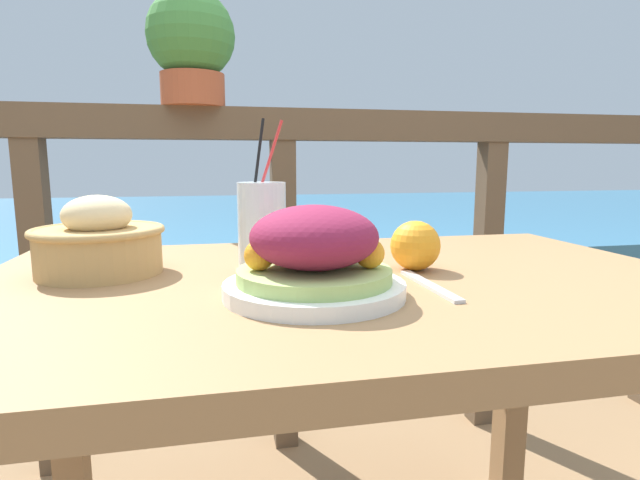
% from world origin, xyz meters
% --- Properties ---
extents(patio_table, '(1.14, 0.74, 0.72)m').
position_xyz_m(patio_table, '(0.00, 0.00, 0.62)').
color(patio_table, '#997047').
rests_on(patio_table, ground_plane).
extents(railing_fence, '(2.80, 0.08, 1.05)m').
position_xyz_m(railing_fence, '(0.00, 0.74, 0.72)').
color(railing_fence, brown).
rests_on(railing_fence, ground_plane).
extents(sea_backdrop, '(12.00, 4.00, 0.51)m').
position_xyz_m(sea_backdrop, '(0.00, 3.24, 0.25)').
color(sea_backdrop, teal).
rests_on(sea_backdrop, ground_plane).
extents(salad_plate, '(0.24, 0.24, 0.12)m').
position_xyz_m(salad_plate, '(-0.07, -0.10, 0.77)').
color(salad_plate, white).
rests_on(salad_plate, patio_table).
extents(drink_glass, '(0.08, 0.08, 0.25)m').
position_xyz_m(drink_glass, '(-0.12, 0.08, 0.79)').
color(drink_glass, silver).
rests_on(drink_glass, patio_table).
extents(bread_basket, '(0.20, 0.20, 0.13)m').
position_xyz_m(bread_basket, '(-0.38, 0.10, 0.77)').
color(bread_basket, tan).
rests_on(bread_basket, patio_table).
extents(potted_plant, '(0.24, 0.24, 0.31)m').
position_xyz_m(potted_plant, '(-0.25, 0.74, 1.22)').
color(potted_plant, '#A34C2D').
rests_on(potted_plant, railing_fence).
extents(knife, '(0.02, 0.18, 0.00)m').
position_xyz_m(knife, '(0.10, -0.09, 0.72)').
color(knife, silver).
rests_on(knife, patio_table).
extents(orange_near_basket, '(0.08, 0.08, 0.08)m').
position_xyz_m(orange_near_basket, '(0.12, 0.02, 0.76)').
color(orange_near_basket, orange).
rests_on(orange_near_basket, patio_table).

